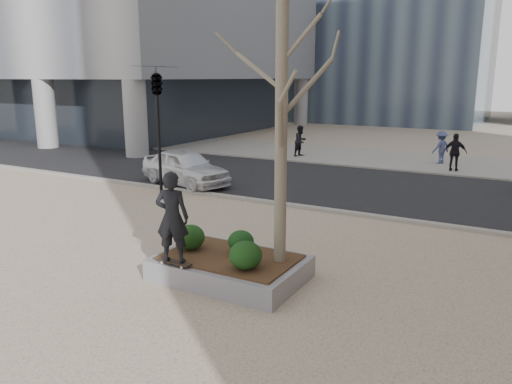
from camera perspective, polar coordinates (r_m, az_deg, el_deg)
The scene contains 16 objects.
ground at distance 11.16m, azimuth -7.36°, elevation -8.77°, with size 120.00×120.00×0.00m, color tan.
street at distance 19.75m, azimuth 10.10°, elevation 0.79°, with size 60.00×8.00×0.02m, color black.
far_sidewalk at distance 26.36m, azimuth 15.15°, elevation 3.59°, with size 60.00×6.00×0.02m, color gray.
planter at distance 10.55m, azimuth -2.96°, elevation -8.69°, with size 3.00×2.00×0.45m, color gray.
planter_mulch at distance 10.46m, azimuth -2.98°, elevation -7.44°, with size 2.70×1.70×0.04m, color #382314.
sycamore_tree at distance 9.58m, azimuth 2.93°, elevation 11.01°, with size 2.80×2.80×6.60m, color gray, non-canonical shape.
shrub_left at distance 10.87m, azimuth -7.53°, elevation -5.12°, with size 0.63×0.63×0.54m, color #133C13.
shrub_middle at distance 10.61m, azimuth -1.74°, elevation -5.66°, with size 0.55×0.55×0.47m, color black.
shrub_right at distance 9.70m, azimuth -1.21°, elevation -7.23°, with size 0.65×0.65×0.55m, color #123511.
skateboard at distance 10.21m, azimuth -9.36°, elevation -8.03°, with size 0.78×0.20×0.07m, color black, non-canonical shape.
skateboarder at distance 9.91m, azimuth -9.56°, elevation -2.86°, with size 0.67×0.44×1.84m, color black.
police_car at distance 19.54m, azimuth -8.10°, elevation 2.83°, with size 1.63×4.06×1.38m, color white.
pedestrian_a at distance 26.57m, azimuth 5.13°, elevation 5.85°, with size 0.78×0.61×1.61m, color black.
pedestrian_b at distance 25.76m, azimuth 20.39°, elevation 4.82°, with size 1.02×0.58×1.58m, color #424A77.
pedestrian_c at distance 23.86m, azimuth 21.80°, elevation 4.23°, with size 0.98×0.41×1.68m, color black.
traffic_light_near at distance 18.28m, azimuth -11.07°, elevation 6.90°, with size 0.60×2.48×4.50m, color black, non-canonical shape.
Camera 1 is at (6.24, -8.28, 4.12)m, focal length 35.00 mm.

